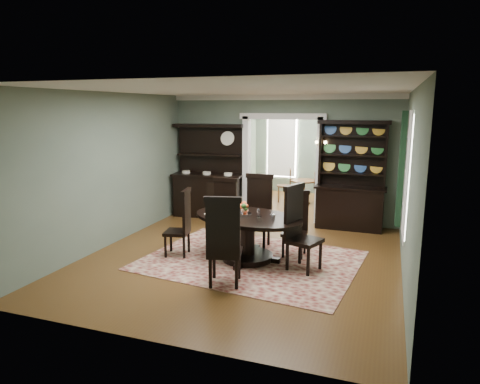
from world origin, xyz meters
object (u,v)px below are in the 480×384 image
at_px(dining_table, 248,229).
at_px(parlor_table, 303,188).
at_px(welsh_dresser, 351,190).
at_px(sideboard, 208,184).

relative_size(dining_table, parlor_table, 3.19).
bearing_deg(welsh_dresser, dining_table, -118.56).
bearing_deg(dining_table, sideboard, 139.79).
distance_m(sideboard, parlor_table, 2.99).
bearing_deg(parlor_table, sideboard, -132.41).
bearing_deg(welsh_dresser, sideboard, -179.30).
distance_m(dining_table, sideboard, 3.37).
bearing_deg(welsh_dresser, parlor_table, 124.75).
height_order(sideboard, parlor_table, sideboard).
bearing_deg(dining_table, welsh_dresser, 75.19).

